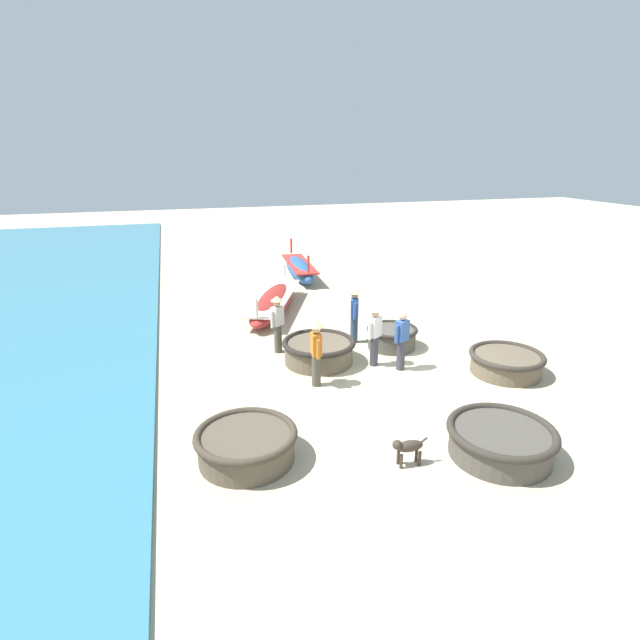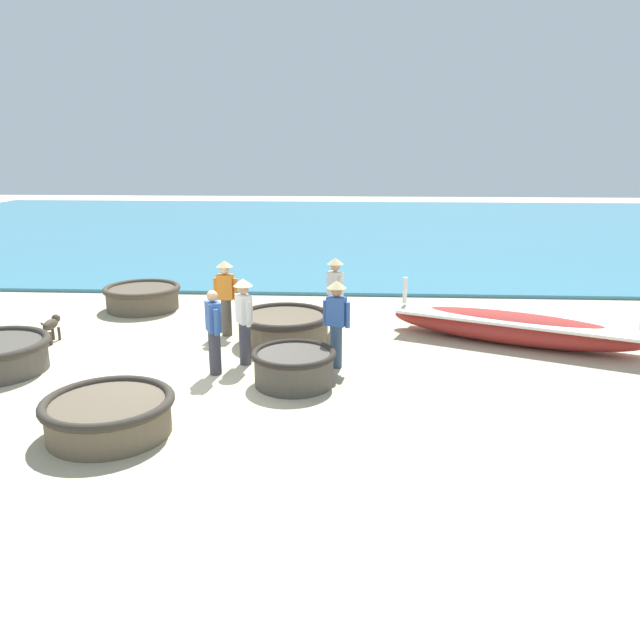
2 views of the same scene
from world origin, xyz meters
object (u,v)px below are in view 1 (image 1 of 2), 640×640
Objects in this scene: coracle_far_right at (392,337)px; long_boat_ochre_hull at (299,269)px; fisherman_with_hat at (375,332)px; coracle_nearest at (319,350)px; dog at (408,447)px; fisherman_crouching at (402,340)px; fisherman_standing_left at (354,312)px; coracle_front_left at (501,440)px; fisherman_by_coracle at (316,349)px; coracle_front_right at (506,362)px; coracle_tilted at (246,444)px; fisherman_hauling at (278,320)px; long_boat_blue_hull at (273,302)px.

long_boat_ochre_hull reaches higher than coracle_far_right.
coracle_nearest is at bearing 156.53° from fisherman_with_hat.
fisherman_with_hat is 2.43× the size of dog.
fisherman_with_hat is (-0.57, 0.45, 0.12)m from fisherman_crouching.
long_boat_ochre_hull is (-0.50, 8.90, 0.07)m from coracle_far_right.
coracle_far_right is at bearing 10.53° from coracle_nearest.
coracle_nearest is 1.93m from fisherman_standing_left.
coracle_front_left is 6.36m from fisherman_standing_left.
fisherman_by_coracle is (-2.81, -1.75, 0.62)m from coracle_far_right.
fisherman_with_hat is (-3.07, 1.45, 0.65)m from coracle_front_right.
coracle_far_right is (4.92, 4.35, 0.00)m from coracle_tilted.
fisherman_hauling is 3.51m from fisherman_crouching.
coracle_nearest is 1.26× the size of fisherman_crouching.
fisherman_with_hat is at bearing 98.39° from coracle_front_left.
fisherman_hauling is (-0.62, -3.77, 0.61)m from long_boat_blue_hull.
coracle_front_right is 0.96× the size of coracle_nearest.
coracle_front_left is 5.54m from coracle_nearest.
fisherman_with_hat is (-0.07, -1.73, 0.00)m from fisherman_standing_left.
coracle_tilted is 1.23× the size of fisherman_crouching.
long_boat_blue_hull is (2.28, 8.72, 0.01)m from coracle_tilted.
long_boat_ochre_hull is at bearing 102.77° from coracle_front_right.
fisherman_by_coracle reaches higher than dog.
coracle_front_right is at bearing -21.68° from fisherman_crouching.
fisherman_crouching is at bearing -89.60° from long_boat_ochre_hull.
fisherman_by_coracle reaches higher than coracle_front_right.
coracle_tilted is at bearing -108.46° from long_boat_ochre_hull.
coracle_tilted is (-7.00, -1.87, 0.02)m from coracle_front_right.
fisherman_with_hat is at bearing -92.47° from fisherman_standing_left.
coracle_front_right is 4.42m from fisherman_standing_left.
fisherman_with_hat is at bearing 75.26° from dog.
fisherman_hauling is 1.00× the size of fisherman_standing_left.
fisherman_by_coracle is at bearing 50.87° from coracle_tilted.
fisherman_by_coracle reaches higher than coracle_front_left.
long_boat_ochre_hull reaches higher than long_boat_blue_hull.
fisherman_hauling is 1.06× the size of fisherman_crouching.
long_boat_ochre_hull reaches higher than dog.
coracle_tilted is 6.48m from fisherman_standing_left.
coracle_front_left is at bearing -76.90° from long_boat_blue_hull.
fisherman_with_hat reaches higher than coracle_front_right.
coracle_front_left is 2.96× the size of dog.
fisherman_crouching is 0.94× the size of fisherman_standing_left.
coracle_far_right is 8.92m from long_boat_ochre_hull.
fisherman_with_hat is (1.64, -5.40, 0.61)m from long_boat_blue_hull.
long_boat_blue_hull is at bearing 115.15° from fisherman_standing_left.
coracle_front_right is at bearing -49.94° from coracle_far_right.
coracle_front_left is 1.37× the size of coracle_far_right.
coracle_front_right reaches higher than dog.
coracle_tilted is at bearing -147.48° from fisherman_crouching.
coracle_nearest is 1.60m from fisherman_with_hat.
fisherman_standing_left is at bearing 87.53° from fisherman_with_hat.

